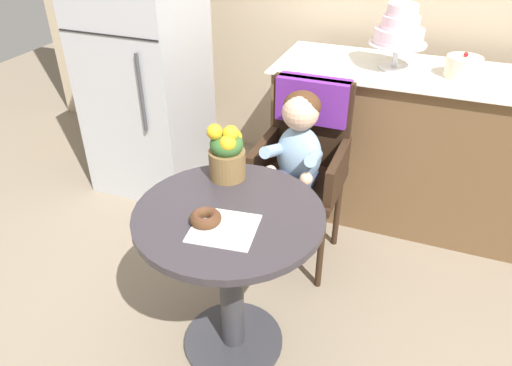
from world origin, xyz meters
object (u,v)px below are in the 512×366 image
at_px(donut_front, 206,218).
at_px(flower_vase, 227,152).
at_px(wicker_chair, 306,145).
at_px(cafe_table, 230,255).
at_px(tiered_cake_stand, 399,31).
at_px(refrigerator, 143,58).
at_px(round_layer_cake, 463,67).
at_px(seated_child, 297,152).

relative_size(donut_front, flower_vase, 0.47).
relative_size(wicker_chair, donut_front, 8.30).
bearing_deg(cafe_table, donut_front, -118.64).
distance_m(tiered_cake_stand, refrigerator, 1.48).
bearing_deg(refrigerator, round_layer_cake, 6.00).
bearing_deg(donut_front, flower_vase, 100.08).
relative_size(wicker_chair, round_layer_cake, 5.37).
bearing_deg(donut_front, seated_child, 79.59).
bearing_deg(tiered_cake_stand, flower_vase, -115.14).
xyz_separation_m(seated_child, tiered_cake_stand, (0.32, 0.69, 0.42)).
distance_m(round_layer_cake, refrigerator, 1.80).
bearing_deg(tiered_cake_stand, round_layer_cake, -2.01).
relative_size(wicker_chair, refrigerator, 0.56).
height_order(wicker_chair, refrigerator, refrigerator).
relative_size(round_layer_cake, refrigerator, 0.10).
bearing_deg(round_layer_cake, seated_child, -134.09).
height_order(wicker_chair, round_layer_cake, round_layer_cake).
relative_size(flower_vase, refrigerator, 0.14).
bearing_deg(donut_front, cafe_table, 61.36).
relative_size(cafe_table, flower_vase, 2.96).
xyz_separation_m(seated_child, round_layer_cake, (0.66, 0.68, 0.28)).
bearing_deg(donut_front, round_layer_cake, 60.24).
bearing_deg(seated_child, flower_vase, -115.90).
bearing_deg(refrigerator, cafe_table, -46.33).
height_order(round_layer_cake, refrigerator, refrigerator).
bearing_deg(cafe_table, round_layer_cake, 60.17).
relative_size(flower_vase, round_layer_cake, 1.37).
bearing_deg(wicker_chair, round_layer_cake, 33.28).
height_order(cafe_table, flower_vase, flower_vase).
xyz_separation_m(wicker_chair, seated_child, (0.00, -0.16, 0.04)).
distance_m(cafe_table, round_layer_cake, 1.55).
distance_m(wicker_chair, seated_child, 0.16).
height_order(tiered_cake_stand, refrigerator, refrigerator).
bearing_deg(flower_vase, tiered_cake_stand, 64.86).
bearing_deg(tiered_cake_stand, seated_child, -114.72).
xyz_separation_m(flower_vase, round_layer_cake, (0.84, 1.06, 0.12)).
relative_size(cafe_table, donut_front, 6.26).
bearing_deg(seated_child, refrigerator, 156.39).
xyz_separation_m(flower_vase, refrigerator, (-0.94, 0.87, 0.01)).
height_order(wicker_chair, tiered_cake_stand, tiered_cake_stand).
relative_size(seated_child, donut_front, 6.32).
xyz_separation_m(cafe_table, seated_child, (0.08, 0.61, 0.17)).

